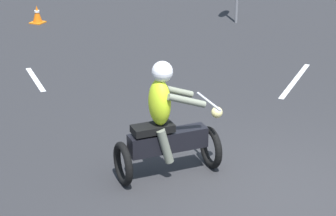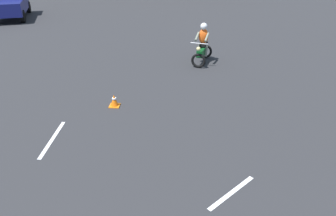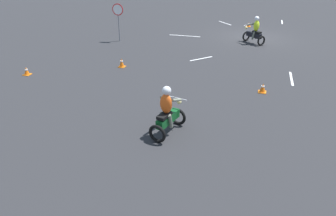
# 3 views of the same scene
# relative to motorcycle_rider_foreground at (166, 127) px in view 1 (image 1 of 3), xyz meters

# --- Properties ---
(ground_plane) EXTENTS (120.00, 120.00, 0.00)m
(ground_plane) POSITION_rel_motorcycle_rider_foreground_xyz_m (0.07, -1.52, -0.73)
(ground_plane) COLOR #28282B
(motorcycle_rider_foreground) EXTENTS (1.44, 1.39, 1.66)m
(motorcycle_rider_foreground) POSITION_rel_motorcycle_rider_foreground_xyz_m (0.00, 0.00, 0.00)
(motorcycle_rider_foreground) COLOR black
(motorcycle_rider_foreground) RESTS_ON ground
(traffic_cone_near_left) EXTENTS (0.32, 0.32, 0.45)m
(traffic_cone_near_left) POSITION_rel_motorcycle_rider_foreground_xyz_m (6.04, 6.40, -0.51)
(traffic_cone_near_left) COLOR orange
(traffic_cone_near_left) RESTS_ON ground
(lane_stripe_e) EXTENTS (2.13, 0.14, 0.01)m
(lane_stripe_e) POSITION_rel_motorcycle_rider_foreground_xyz_m (4.54, -0.64, -0.72)
(lane_stripe_e) COLOR silver
(lane_stripe_e) RESTS_ON ground
(lane_stripe_ne) EXTENTS (1.06, 1.13, 0.01)m
(lane_stripe_ne) POSITION_rel_motorcycle_rider_foreground_xyz_m (2.49, 3.95, -0.72)
(lane_stripe_ne) COLOR silver
(lane_stripe_ne) RESTS_ON ground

